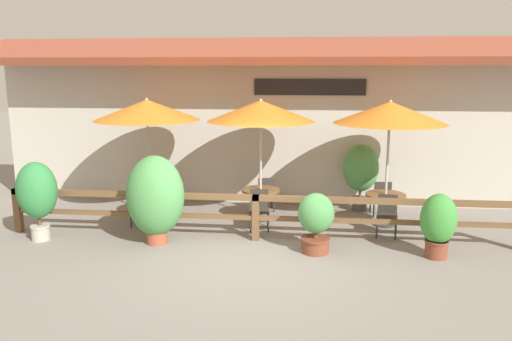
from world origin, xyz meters
name	(u,v)px	position (x,y,z in m)	size (l,w,h in m)	color
ground_plane	(250,259)	(0.00, 0.00, 0.00)	(60.00, 60.00, 0.00)	gray
building_facade	(269,120)	(0.00, 4.10, 2.17)	(14.28, 1.49, 4.23)	#BCB7A8
patio_railing	(256,207)	(0.00, 1.05, 0.70)	(10.40, 0.14, 0.95)	brown
patio_umbrella_near	(147,110)	(-2.66, 2.48, 2.52)	(2.43, 2.43, 2.80)	#B7B2A8
dining_table_near	(151,193)	(-2.66, 2.48, 0.57)	(0.89, 0.89, 0.72)	brown
chair_near_streetside	(140,204)	(-2.69, 1.82, 0.48)	(0.50, 0.50, 0.86)	#332D28
chair_near_wallside	(158,190)	(-2.70, 3.14, 0.48)	(0.42, 0.42, 0.86)	#332D28
patio_umbrella_middle	(261,111)	(-0.04, 2.50, 2.52)	(2.43, 2.43, 2.80)	#B7B2A8
dining_table_middle	(261,195)	(-0.04, 2.50, 0.57)	(0.89, 0.89, 0.72)	brown
chair_middle_streetside	(259,207)	(0.00, 1.80, 0.48)	(0.47, 0.47, 0.86)	#332D28
chair_middle_wallside	(266,192)	(0.01, 3.20, 0.48)	(0.50, 0.50, 0.86)	#332D28
patio_umbrella_far	(390,113)	(2.76, 2.36, 2.52)	(2.43, 2.43, 2.80)	#B7B2A8
dining_table_far	(385,200)	(2.76, 2.36, 0.57)	(0.89, 0.89, 0.72)	brown
chair_far_streetside	(387,213)	(2.70, 1.64, 0.48)	(0.48, 0.48, 0.86)	#332D28
chair_far_wallside	(381,196)	(2.78, 3.07, 0.48)	(0.46, 0.46, 0.86)	#332D28
potted_plant_corner_fern	(37,193)	(-4.39, 0.59, 0.99)	(0.81, 0.73, 1.63)	#B7AD99
potted_plant_tall_tropical	(316,220)	(1.21, 0.48, 0.64)	(0.69, 0.62, 1.16)	brown
potted_plant_small_flowering	(438,223)	(3.44, 0.45, 0.66)	(0.66, 0.59, 1.22)	brown
potted_plant_entrance_palm	(155,197)	(-1.96, 0.65, 0.96)	(1.15, 1.03, 1.79)	#9E4C33
potted_plant_broad_leaf	(361,170)	(2.33, 3.55, 1.01)	(0.86, 0.78, 1.64)	#564C47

